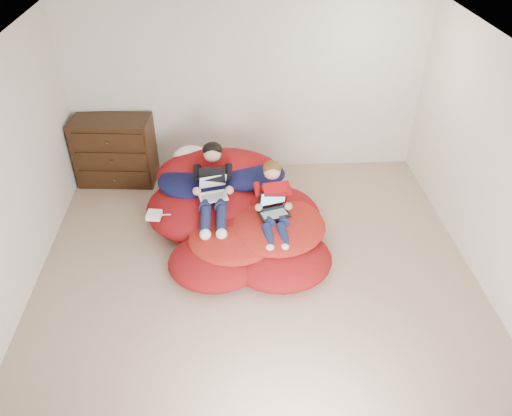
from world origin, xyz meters
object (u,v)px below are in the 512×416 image
at_px(dresser, 115,151).
at_px(younger_boy, 273,200).
at_px(laptop_black, 274,207).
at_px(laptop_white, 213,190).
at_px(beanbag_pile, 235,213).
at_px(older_boy, 213,183).

relative_size(dresser, younger_boy, 1.11).
bearing_deg(laptop_black, dresser, 142.96).
height_order(dresser, laptop_white, dresser).
distance_m(beanbag_pile, laptop_black, 0.64).
relative_size(dresser, laptop_white, 2.75).
bearing_deg(beanbag_pile, dresser, 142.22).
relative_size(dresser, older_boy, 0.92).
bearing_deg(laptop_white, beanbag_pile, 3.61).
xyz_separation_m(laptop_white, laptop_black, (0.71, -0.30, -0.06)).
height_order(beanbag_pile, younger_boy, younger_boy).
distance_m(dresser, younger_boy, 2.64).
distance_m(younger_boy, laptop_white, 0.75).
xyz_separation_m(beanbag_pile, laptop_black, (0.46, -0.31, 0.31)).
distance_m(beanbag_pile, laptop_white, 0.45).
relative_size(dresser, laptop_black, 2.82).
bearing_deg(laptop_black, beanbag_pile, 145.75).
bearing_deg(dresser, older_boy, -40.25).
xyz_separation_m(younger_boy, laptop_black, (-0.00, -0.06, -0.05)).
distance_m(older_boy, laptop_white, 0.12).
distance_m(dresser, laptop_black, 2.68).
bearing_deg(laptop_white, older_boy, 90.00).
height_order(beanbag_pile, older_boy, older_boy).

